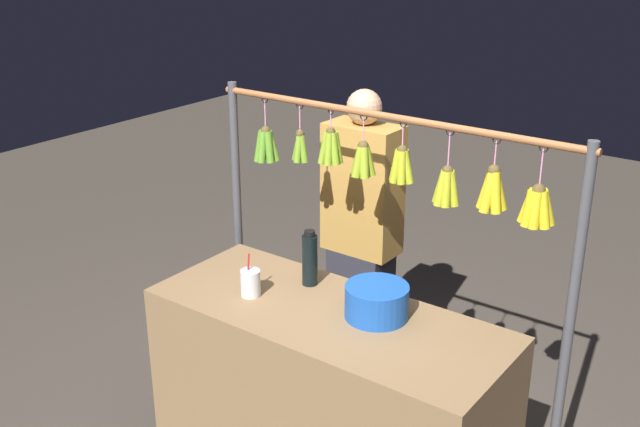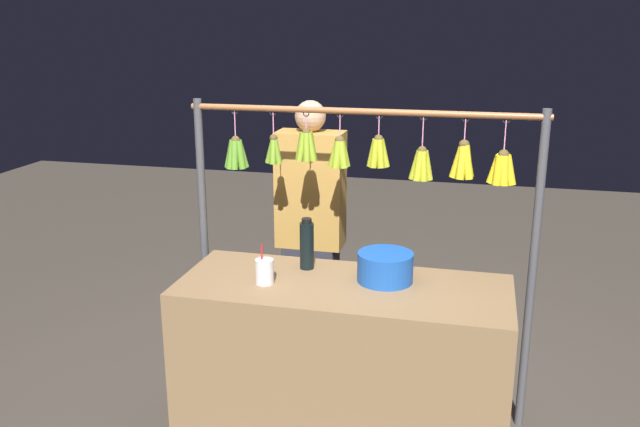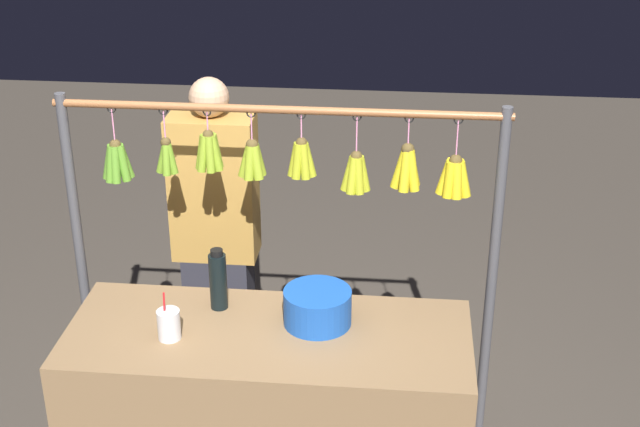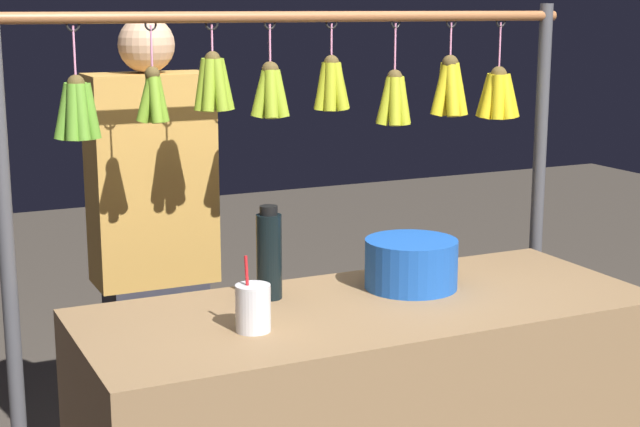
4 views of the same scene
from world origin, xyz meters
name	(u,v)px [view 4 (image 4 of 4)]	position (x,y,z in m)	size (l,w,h in m)	color
display_rack	(317,151)	(-0.04, -0.42, 1.25)	(1.83, 0.14, 1.69)	#4C4C51
water_bottle	(269,254)	(0.22, -0.17, 1.01)	(0.07, 0.07, 0.26)	black
blue_bucket	(411,264)	(-0.19, -0.09, 0.96)	(0.27, 0.27, 0.14)	blue
drink_cup	(253,308)	(0.37, 0.07, 0.95)	(0.09, 0.09, 0.19)	silver
vendor_person	(155,272)	(0.37, -0.82, 0.82)	(0.39, 0.21, 1.65)	#2D2D38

